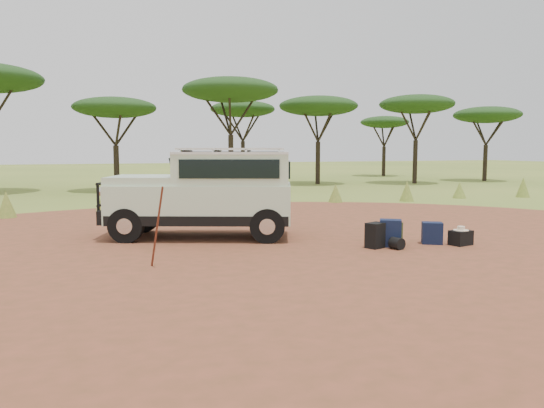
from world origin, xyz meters
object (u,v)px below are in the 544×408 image
object	(u,v)px
backpack_navy	(390,233)
walking_staff	(157,227)
duffel_navy	(432,233)
backpack_olive	(393,234)
backpack_black	(376,235)
hard_case	(461,238)
safari_vehicle	(207,195)

from	to	relation	value
backpack_navy	walking_staff	bearing A→B (deg)	-143.73
backpack_navy	duffel_navy	size ratio (longest dim) A/B	1.22
backpack_olive	walking_staff	bearing A→B (deg)	166.79
walking_staff	backpack_black	distance (m)	4.83
walking_staff	backpack_navy	world-z (taller)	walking_staff
backpack_olive	hard_case	world-z (taller)	backpack_olive
backpack_navy	duffel_navy	distance (m)	1.11
backpack_black	backpack_olive	xyz separation A→B (m)	(0.55, 0.17, -0.02)
hard_case	duffel_navy	bearing A→B (deg)	131.66
duffel_navy	hard_case	bearing A→B (deg)	-5.86
safari_vehicle	backpack_navy	size ratio (longest dim) A/B	7.81
backpack_olive	duffel_navy	size ratio (longest dim) A/B	1.03
backpack_black	backpack_navy	distance (m)	0.38
safari_vehicle	hard_case	xyz separation A→B (m)	(5.16, -3.01, -0.89)
duffel_navy	backpack_navy	bearing A→B (deg)	-150.78
backpack_black	backpack_olive	distance (m)	0.58
safari_vehicle	duffel_navy	distance (m)	5.41
backpack_navy	hard_case	world-z (taller)	backpack_navy
safari_vehicle	backpack_navy	world-z (taller)	safari_vehicle
backpack_black	hard_case	size ratio (longest dim) A/B	1.18
walking_staff	backpack_navy	size ratio (longest dim) A/B	2.55
backpack_olive	backpack_navy	bearing A→B (deg)	-155.11
walking_staff	backpack_black	xyz separation A→B (m)	(4.79, 0.36, -0.48)
safari_vehicle	backpack_black	size ratio (longest dim) A/B	8.53
walking_staff	backpack_black	bearing A→B (deg)	-18.98
backpack_navy	backpack_black	bearing A→B (deg)	-146.19
safari_vehicle	backpack_black	bearing A→B (deg)	-19.05
safari_vehicle	hard_case	world-z (taller)	safari_vehicle
walking_staff	backpack_navy	xyz separation A→B (m)	(5.17, 0.37, -0.45)
safari_vehicle	hard_case	bearing A→B (deg)	-9.31
walking_staff	duffel_navy	world-z (taller)	walking_staff
safari_vehicle	hard_case	distance (m)	6.04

